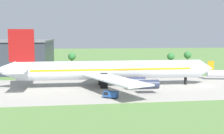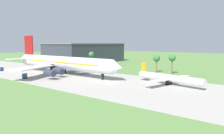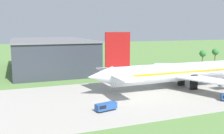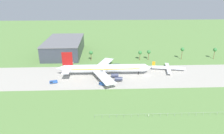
{
  "view_description": "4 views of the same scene",
  "coord_description": "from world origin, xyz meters",
  "px_view_note": "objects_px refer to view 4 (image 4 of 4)",
  "views": [
    {
      "loc": [
        -46.79,
        -92.58,
        17.5
      ],
      "look_at": [
        -33.39,
        2.86,
        6.79
      ],
      "focal_mm": 45.0,
      "sensor_mm": 36.0,
      "label": 1
    },
    {
      "loc": [
        53.74,
        -65.79,
        15.38
      ],
      "look_at": [
        -1.45,
        2.86,
        5.79
      ],
      "focal_mm": 35.0,
      "sensor_mm": 36.0,
      "label": 2
    },
    {
      "loc": [
        -92.88,
        -68.45,
        20.74
      ],
      "look_at": [
        -65.34,
        2.86,
        8.95
      ],
      "focal_mm": 40.0,
      "sensor_mm": 36.0,
      "label": 3
    },
    {
      "loc": [
        -34.25,
        -145.84,
        66.02
      ],
      "look_at": [
        -28.2,
        5.0,
        6.0
      ],
      "focal_mm": 32.0,
      "sensor_mm": 36.0,
      "label": 4
    }
  ],
  "objects_px": {
    "jet_airliner": "(104,68)",
    "terminal_building": "(64,47)",
    "fuel_truck": "(102,84)",
    "baggage_tug": "(53,82)",
    "regional_aircraft": "(168,68)",
    "no_stopping_sign": "(149,116)"
  },
  "relations": [
    {
      "from": "regional_aircraft",
      "to": "fuel_truck",
      "type": "xyz_separation_m",
      "value": [
        -56.4,
        -25.38,
        -1.42
      ]
    },
    {
      "from": "jet_airliner",
      "to": "baggage_tug",
      "type": "height_order",
      "value": "jet_airliner"
    },
    {
      "from": "regional_aircraft",
      "to": "terminal_building",
      "type": "distance_m",
      "value": 109.42
    },
    {
      "from": "no_stopping_sign",
      "to": "baggage_tug",
      "type": "bearing_deg",
      "value": 144.36
    },
    {
      "from": "baggage_tug",
      "to": "no_stopping_sign",
      "type": "xyz_separation_m",
      "value": [
        61.93,
        -44.4,
        -0.05
      ]
    },
    {
      "from": "baggage_tug",
      "to": "fuel_truck",
      "type": "bearing_deg",
      "value": -7.2
    },
    {
      "from": "baggage_tug",
      "to": "fuel_truck",
      "type": "height_order",
      "value": "baggage_tug"
    },
    {
      "from": "fuel_truck",
      "to": "terminal_building",
      "type": "distance_m",
      "value": 86.65
    },
    {
      "from": "baggage_tug",
      "to": "no_stopping_sign",
      "type": "height_order",
      "value": "baggage_tug"
    },
    {
      "from": "jet_airliner",
      "to": "terminal_building",
      "type": "relative_size",
      "value": 1.26
    },
    {
      "from": "jet_airliner",
      "to": "no_stopping_sign",
      "type": "xyz_separation_m",
      "value": [
        24.16,
        -58.17,
        -4.68
      ]
    },
    {
      "from": "jet_airliner",
      "to": "fuel_truck",
      "type": "xyz_separation_m",
      "value": [
        -1.77,
        -18.31,
        -4.67
      ]
    },
    {
      "from": "regional_aircraft",
      "to": "terminal_building",
      "type": "xyz_separation_m",
      "value": [
        -96.62,
        51.08,
        5.27
      ]
    },
    {
      "from": "jet_airliner",
      "to": "baggage_tug",
      "type": "xyz_separation_m",
      "value": [
        -37.77,
        -13.77,
        -4.63
      ]
    },
    {
      "from": "baggage_tug",
      "to": "regional_aircraft",
      "type": "bearing_deg",
      "value": 12.71
    },
    {
      "from": "jet_airliner",
      "to": "terminal_building",
      "type": "bearing_deg",
      "value": 125.83
    },
    {
      "from": "fuel_truck",
      "to": "baggage_tug",
      "type": "bearing_deg",
      "value": 172.8
    },
    {
      "from": "regional_aircraft",
      "to": "fuel_truck",
      "type": "distance_m",
      "value": 61.86
    },
    {
      "from": "terminal_building",
      "to": "regional_aircraft",
      "type": "bearing_deg",
      "value": -27.86
    },
    {
      "from": "fuel_truck",
      "to": "terminal_building",
      "type": "height_order",
      "value": "terminal_building"
    },
    {
      "from": "baggage_tug",
      "to": "fuel_truck",
      "type": "distance_m",
      "value": 36.29
    },
    {
      "from": "fuel_truck",
      "to": "terminal_building",
      "type": "xyz_separation_m",
      "value": [
        -40.22,
        76.46,
        6.69
      ]
    }
  ]
}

